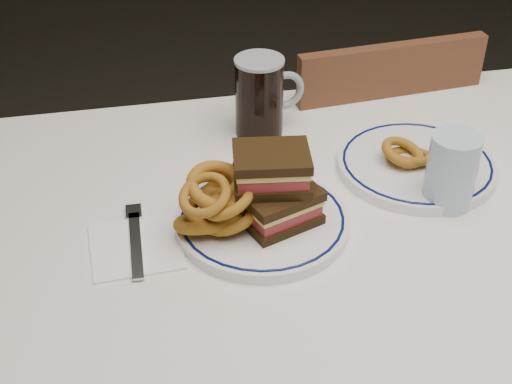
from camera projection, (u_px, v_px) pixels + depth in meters
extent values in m
cube|color=silver|center=(386.00, 218.00, 1.14)|extent=(1.26, 0.86, 0.03)
cylinder|color=#482917|center=(77.00, 293.00, 1.55)|extent=(0.06, 0.06, 0.71)
cube|color=silver|center=(312.00, 129.00, 1.54)|extent=(1.26, 0.01, 0.17)
cube|color=#482917|center=(344.00, 184.00, 1.79)|extent=(0.43, 0.43, 0.04)
cylinder|color=#482917|center=(370.00, 202.00, 2.09)|extent=(0.03, 0.03, 0.39)
cylinder|color=#482917|center=(425.00, 277.00, 1.83)|extent=(0.03, 0.03, 0.39)
cylinder|color=#482917|center=(260.00, 222.00, 2.01)|extent=(0.03, 0.03, 0.39)
cylinder|color=#482917|center=(300.00, 304.00, 1.75)|extent=(0.03, 0.03, 0.39)
cube|color=#482917|center=(384.00, 140.00, 1.52)|extent=(0.40, 0.06, 0.43)
cylinder|color=white|center=(262.00, 222.00, 1.10)|extent=(0.27, 0.27, 0.02)
torus|color=#0A124C|center=(262.00, 217.00, 1.09)|extent=(0.25, 0.25, 0.00)
cube|color=black|center=(279.00, 216.00, 1.08)|extent=(0.14, 0.12, 0.01)
cube|color=maroon|center=(279.00, 208.00, 1.07)|extent=(0.12, 0.11, 0.02)
cube|color=#E2C965|center=(279.00, 200.00, 1.06)|extent=(0.13, 0.12, 0.01)
cube|color=black|center=(279.00, 194.00, 1.06)|extent=(0.14, 0.12, 0.01)
cube|color=black|center=(271.00, 181.00, 1.06)|extent=(0.12, 0.10, 0.01)
cube|color=maroon|center=(271.00, 171.00, 1.05)|extent=(0.11, 0.09, 0.02)
cube|color=#E2C965|center=(272.00, 164.00, 1.04)|extent=(0.12, 0.10, 0.01)
cube|color=black|center=(272.00, 157.00, 1.03)|extent=(0.12, 0.10, 0.01)
torus|color=#68390D|center=(203.00, 222.00, 1.06)|extent=(0.09, 0.09, 0.05)
torus|color=#68390D|center=(230.00, 217.00, 1.06)|extent=(0.09, 0.09, 0.05)
torus|color=#68390D|center=(215.00, 211.00, 1.06)|extent=(0.09, 0.09, 0.02)
torus|color=#68390D|center=(225.00, 201.00, 1.06)|extent=(0.08, 0.08, 0.05)
torus|color=#68390D|center=(220.00, 191.00, 1.07)|extent=(0.09, 0.08, 0.07)
torus|color=#68390D|center=(228.00, 202.00, 1.03)|extent=(0.09, 0.08, 0.06)
torus|color=#68390D|center=(217.00, 186.00, 1.05)|extent=(0.10, 0.10, 0.06)
torus|color=#68390D|center=(205.00, 195.00, 1.02)|extent=(0.09, 0.08, 0.06)
cylinder|color=silver|center=(225.00, 182.00, 1.14)|extent=(0.06, 0.06, 0.04)
cylinder|color=#901002|center=(225.00, 176.00, 1.13)|extent=(0.05, 0.05, 0.01)
cylinder|color=black|center=(259.00, 98.00, 1.29)|extent=(0.09, 0.09, 0.15)
cylinder|color=#9297A0|center=(259.00, 61.00, 1.25)|extent=(0.09, 0.09, 0.01)
torus|color=#9297A0|center=(285.00, 91.00, 1.30)|extent=(0.08, 0.03, 0.08)
cylinder|color=#ADC7DF|center=(451.00, 171.00, 1.12)|extent=(0.08, 0.08, 0.12)
cylinder|color=white|center=(416.00, 165.00, 1.22)|extent=(0.27, 0.27, 0.02)
torus|color=#0A124C|center=(417.00, 161.00, 1.22)|extent=(0.25, 0.25, 0.00)
torus|color=#68390D|center=(411.00, 156.00, 1.22)|extent=(0.08, 0.08, 0.04)
torus|color=#68390D|center=(403.00, 152.00, 1.21)|extent=(0.08, 0.08, 0.05)
cube|color=white|center=(136.00, 247.00, 1.06)|extent=(0.14, 0.14, 0.00)
cube|color=#AFAFB3|center=(136.00, 245.00, 1.06)|extent=(0.02, 0.15, 0.00)
cube|color=#AFAFB3|center=(134.00, 212.00, 1.12)|extent=(0.03, 0.04, 0.00)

